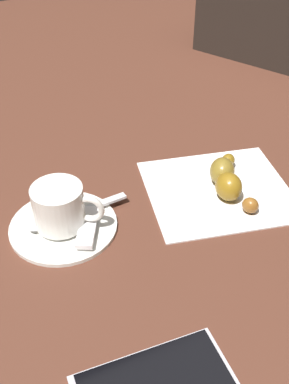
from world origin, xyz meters
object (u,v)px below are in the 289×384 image
Objects in this scene: napkin at (218,190)px; cell_phone at (155,384)px; sugar_packet at (88,227)px; saucer at (63,225)px; teaspoon at (61,217)px; croissant at (227,179)px; espresso_cup at (60,206)px.

cell_phone is at bearing 46.18° from napkin.
cell_phone is (0.01, 0.20, -0.01)m from sugar_packet.
napkin is at bearing 174.23° from saucer.
teaspoon is 0.21m from croissant.
teaspoon is 0.90× the size of cell_phone.
espresso_cup is 0.65× the size of croissant.
espresso_cup is 0.42× the size of napkin.
sugar_packet is (-0.02, 0.02, 0.01)m from saucer.
espresso_cup is at bearing 73.85° from sugar_packet.
espresso_cup is (0.00, 0.00, 0.03)m from saucer.
sugar_packet is 0.47× the size of cell_phone.
croissant is at bearing 171.78° from teaspoon.
napkin is (-0.20, 0.02, -0.03)m from espresso_cup.
teaspoon reaches higher than cell_phone.
croissant is 0.28m from cell_phone.
saucer is 1.68× the size of espresso_cup.
espresso_cup is 0.59× the size of teaspoon.
espresso_cup is 0.20m from napkin.
teaspoon is 1.10× the size of croissant.
teaspoon is at bearing -88.30° from cell_phone.
napkin is 0.28m from cell_phone.
sugar_packet is at bearing 135.53° from espresso_cup.
saucer is at bearing -5.77° from napkin.
teaspoon reaches higher than sugar_packet.
teaspoon is 0.70× the size of napkin.
croissant is at bearing -61.99° from sugar_packet.
napkin is at bearing -60.41° from sugar_packet.
teaspoon reaches higher than napkin.
cell_phone is at bearing 91.70° from teaspoon.
saucer is 1.00× the size of teaspoon.
cell_phone is at bearing 91.74° from saucer.
sugar_packet reaches higher than napkin.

